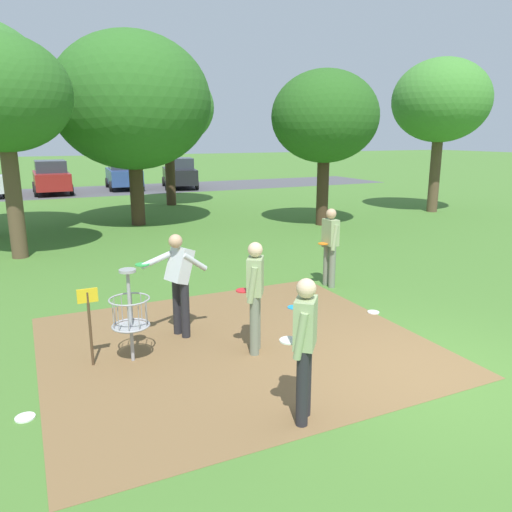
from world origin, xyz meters
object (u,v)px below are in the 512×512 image
(player_foreground_watching, at_px, (179,278))
(player_waiting_left, at_px, (255,291))
(tree_far_left, at_px, (2,95))
(disc_golf_basket, at_px, (126,312))
(player_waiting_right, at_px, (305,342))
(frisbee_mid_grass, at_px, (373,312))
(parked_car_rightmost, at_px, (179,173))
(tree_near_right, at_px, (132,102))
(tree_mid_center, at_px, (168,108))
(parked_car_center_left, at_px, (51,177))
(tree_mid_right, at_px, (325,117))
(player_throwing, at_px, (330,243))
(frisbee_by_tee, at_px, (294,307))
(frisbee_far_right, at_px, (25,418))
(tree_mid_left, at_px, (441,101))
(parked_car_center_right, at_px, (124,174))

(player_foreground_watching, height_order, player_waiting_left, same)
(tree_far_left, bearing_deg, disc_golf_basket, -79.75)
(player_waiting_right, height_order, frisbee_mid_grass, player_waiting_right)
(player_waiting_left, distance_m, frisbee_mid_grass, 2.94)
(player_waiting_right, relative_size, parked_car_rightmost, 0.38)
(tree_near_right, height_order, tree_mid_center, tree_near_right)
(parked_car_rightmost, bearing_deg, parked_car_center_left, 179.73)
(player_waiting_right, relative_size, tree_mid_right, 0.31)
(player_foreground_watching, relative_size, tree_mid_center, 0.27)
(tree_mid_center, bearing_deg, player_waiting_right, -101.23)
(tree_mid_right, height_order, tree_far_left, tree_far_left)
(player_throwing, xyz_separation_m, frisbee_by_tee, (-1.39, -0.90, -0.96))
(parked_car_rightmost, bearing_deg, frisbee_far_right, -110.73)
(frisbee_far_right, distance_m, parked_car_rightmost, 26.00)
(player_foreground_watching, bearing_deg, player_waiting_left, -52.17)
(player_waiting_right, relative_size, tree_near_right, 0.26)
(frisbee_by_tee, relative_size, parked_car_rightmost, 0.05)
(tree_mid_left, height_order, tree_mid_right, tree_mid_left)
(tree_far_left, bearing_deg, player_waiting_left, -68.52)
(frisbee_far_right, height_order, tree_far_left, tree_far_left)
(frisbee_by_tee, distance_m, parked_car_center_right, 23.23)
(player_waiting_right, relative_size, tree_mid_center, 0.27)
(disc_golf_basket, distance_m, frisbee_mid_grass, 4.59)
(player_foreground_watching, xyz_separation_m, player_waiting_right, (0.55, -3.01, -0.02))
(frisbee_far_right, height_order, tree_mid_center, tree_mid_center)
(player_throwing, distance_m, player_waiting_left, 3.73)
(frisbee_mid_grass, xyz_separation_m, tree_mid_center, (0.64, 15.85, 4.41))
(frisbee_mid_grass, relative_size, tree_near_right, 0.03)
(frisbee_far_right, distance_m, parked_car_center_left, 24.42)
(disc_golf_basket, distance_m, tree_far_left, 8.48)
(frisbee_by_tee, relative_size, parked_car_center_right, 0.05)
(tree_mid_right, bearing_deg, disc_golf_basket, -136.00)
(player_waiting_right, xyz_separation_m, tree_mid_left, (13.24, 11.53, 3.59))
(tree_mid_left, xyz_separation_m, parked_car_center_right, (-10.23, 15.03, -3.64))
(frisbee_by_tee, height_order, parked_car_center_left, parked_car_center_left)
(player_throwing, height_order, tree_mid_center, tree_mid_center)
(tree_mid_right, height_order, parked_car_rightmost, tree_mid_right)
(player_throwing, relative_size, frisbee_by_tee, 7.32)
(tree_mid_right, height_order, parked_car_center_left, tree_mid_right)
(player_throwing, xyz_separation_m, frisbee_mid_grass, (-0.17, -1.77, -0.96))
(tree_far_left, bearing_deg, player_waiting_right, -73.88)
(player_waiting_right, xyz_separation_m, frisbee_by_tee, (1.79, 3.38, -0.96))
(disc_golf_basket, distance_m, parked_car_center_right, 24.57)
(player_throwing, bearing_deg, parked_car_center_right, 90.43)
(tree_mid_center, bearing_deg, tree_mid_right, -64.84)
(disc_golf_basket, bearing_deg, parked_car_rightmost, 71.50)
(player_waiting_right, bearing_deg, tree_mid_left, 41.04)
(parked_car_rightmost, bearing_deg, tree_near_right, -113.35)
(player_throwing, distance_m, player_waiting_right, 5.34)
(frisbee_far_right, relative_size, parked_car_center_left, 0.05)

